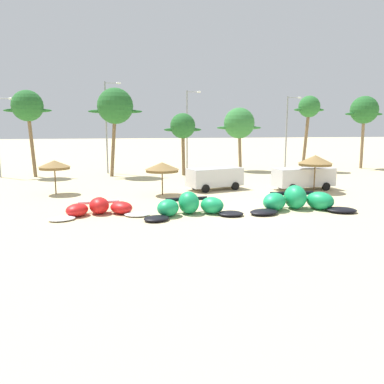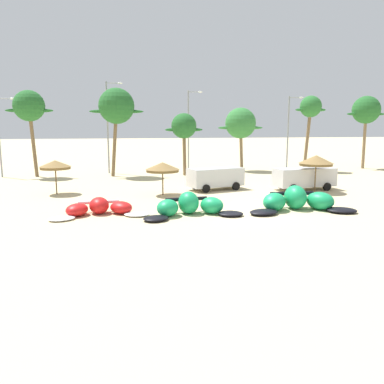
{
  "view_description": "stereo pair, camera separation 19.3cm",
  "coord_description": "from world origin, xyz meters",
  "px_view_note": "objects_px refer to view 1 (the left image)",
  "views": [
    {
      "loc": [
        -7.46,
        -24.12,
        5.52
      ],
      "look_at": [
        -3.15,
        2.0,
        1.0
      ],
      "focal_mm": 37.53,
      "sensor_mm": 36.0,
      "label": 1
    },
    {
      "loc": [
        -7.27,
        -24.15,
        5.52
      ],
      "look_at": [
        -3.15,
        2.0,
        1.0
      ],
      "focal_mm": 37.53,
      "sensor_mm": 36.0,
      "label": 2
    }
  ],
  "objects_px": {
    "palm_leftmost": "(27,107)",
    "lamppost_east_center": "(188,126)",
    "parked_car_second": "(214,177)",
    "lamppost_west_center": "(107,123)",
    "palm_center_left": "(239,124)",
    "palm_center_right": "(309,109)",
    "parked_van": "(302,177)",
    "kite_far_left": "(100,208)",
    "palm_left": "(115,107)",
    "palm_right_of_gap": "(364,111)",
    "beach_umbrella_near_palms": "(315,160)",
    "palm_left_of_gap": "(183,127)",
    "kite_left": "(190,206)",
    "kite_left_of_center": "(297,201)",
    "beach_umbrella_near_van": "(54,165)",
    "lamppost_east": "(288,128)",
    "beach_umbrella_middle": "(162,167)"
  },
  "relations": [
    {
      "from": "palm_leftmost",
      "to": "lamppost_east_center",
      "type": "distance_m",
      "value": 17.75
    },
    {
      "from": "parked_car_second",
      "to": "lamppost_west_center",
      "type": "distance_m",
      "value": 16.62
    },
    {
      "from": "palm_center_left",
      "to": "lamppost_east_center",
      "type": "xyz_separation_m",
      "value": [
        -5.75,
        1.9,
        -0.3
      ]
    },
    {
      "from": "palm_leftmost",
      "to": "palm_center_right",
      "type": "distance_m",
      "value": 30.84
    },
    {
      "from": "palm_center_left",
      "to": "parked_van",
      "type": "bearing_deg",
      "value": -84.2
    },
    {
      "from": "palm_leftmost",
      "to": "lamppost_west_center",
      "type": "height_order",
      "value": "lamppost_west_center"
    },
    {
      "from": "kite_far_left",
      "to": "palm_left",
      "type": "bearing_deg",
      "value": 87.74
    },
    {
      "from": "parked_car_second",
      "to": "palm_center_right",
      "type": "relative_size",
      "value": 0.57
    },
    {
      "from": "palm_center_right",
      "to": "palm_right_of_gap",
      "type": "xyz_separation_m",
      "value": [
        7.88,
        1.43,
        -0.15
      ]
    },
    {
      "from": "beach_umbrella_near_palms",
      "to": "palm_left_of_gap",
      "type": "xyz_separation_m",
      "value": [
        -9.11,
        12.32,
        2.6
      ]
    },
    {
      "from": "parked_car_second",
      "to": "palm_leftmost",
      "type": "xyz_separation_m",
      "value": [
        -17.04,
        11.24,
        6.12
      ]
    },
    {
      "from": "kite_left",
      "to": "lamppost_west_center",
      "type": "height_order",
      "value": "lamppost_west_center"
    },
    {
      "from": "palm_center_left",
      "to": "kite_left_of_center",
      "type": "bearing_deg",
      "value": -96.01
    },
    {
      "from": "palm_leftmost",
      "to": "palm_right_of_gap",
      "type": "distance_m",
      "value": 38.77
    },
    {
      "from": "beach_umbrella_near_van",
      "to": "lamppost_east",
      "type": "xyz_separation_m",
      "value": [
        25.29,
        14.57,
        2.61
      ]
    },
    {
      "from": "palm_center_left",
      "to": "palm_right_of_gap",
      "type": "xyz_separation_m",
      "value": [
        15.76,
        -0.06,
        1.56
      ]
    },
    {
      "from": "palm_center_left",
      "to": "palm_center_right",
      "type": "relative_size",
      "value": 0.85
    },
    {
      "from": "palm_left_of_gap",
      "to": "lamppost_east_center",
      "type": "xyz_separation_m",
      "value": [
        1.38,
        5.15,
        0.04
      ]
    },
    {
      "from": "beach_umbrella_near_van",
      "to": "parked_car_second",
      "type": "height_order",
      "value": "beach_umbrella_near_van"
    },
    {
      "from": "palm_right_of_gap",
      "to": "beach_umbrella_near_palms",
      "type": "bearing_deg",
      "value": -131.62
    },
    {
      "from": "beach_umbrella_near_palms",
      "to": "palm_center_right",
      "type": "bearing_deg",
      "value": 67.26
    },
    {
      "from": "parked_car_second",
      "to": "kite_far_left",
      "type": "bearing_deg",
      "value": -137.82
    },
    {
      "from": "lamppost_east",
      "to": "parked_car_second",
      "type": "bearing_deg",
      "value": -130.62
    },
    {
      "from": "kite_far_left",
      "to": "palm_right_of_gap",
      "type": "xyz_separation_m",
      "value": [
        30.62,
        21.27,
        6.69
      ]
    },
    {
      "from": "kite_left_of_center",
      "to": "palm_left",
      "type": "distance_m",
      "value": 23.38
    },
    {
      "from": "parked_car_second",
      "to": "palm_right_of_gap",
      "type": "relative_size",
      "value": 0.56
    },
    {
      "from": "kite_far_left",
      "to": "palm_left_of_gap",
      "type": "relative_size",
      "value": 0.93
    },
    {
      "from": "beach_umbrella_middle",
      "to": "lamppost_east",
      "type": "relative_size",
      "value": 0.3
    },
    {
      "from": "lamppost_east_center",
      "to": "kite_left",
      "type": "bearing_deg",
      "value": -98.53
    },
    {
      "from": "kite_left",
      "to": "beach_umbrella_near_palms",
      "type": "relative_size",
      "value": 2.13
    },
    {
      "from": "kite_left",
      "to": "lamppost_east_center",
      "type": "bearing_deg",
      "value": 81.47
    },
    {
      "from": "kite_left",
      "to": "lamppost_east",
      "type": "relative_size",
      "value": 0.73
    },
    {
      "from": "lamppost_west_center",
      "to": "beach_umbrella_near_van",
      "type": "bearing_deg",
      "value": -105.51
    },
    {
      "from": "beach_umbrella_near_palms",
      "to": "palm_center_right",
      "type": "xyz_separation_m",
      "value": [
        5.9,
        14.08,
        4.65
      ]
    },
    {
      "from": "kite_far_left",
      "to": "lamppost_west_center",
      "type": "xyz_separation_m",
      "value": [
        -0.23,
        21.21,
        5.18
      ]
    },
    {
      "from": "parked_van",
      "to": "lamppost_east_center",
      "type": "xyz_separation_m",
      "value": [
        -7.21,
        16.31,
        4.14
      ]
    },
    {
      "from": "lamppost_east_center",
      "to": "lamppost_east",
      "type": "bearing_deg",
      "value": -2.75
    },
    {
      "from": "beach_umbrella_near_van",
      "to": "parked_car_second",
      "type": "distance_m",
      "value": 12.88
    },
    {
      "from": "parked_car_second",
      "to": "lamppost_east",
      "type": "xyz_separation_m",
      "value": [
        12.47,
        14.53,
        3.86
      ]
    },
    {
      "from": "palm_leftmost",
      "to": "palm_center_right",
      "type": "relative_size",
      "value": 1.02
    },
    {
      "from": "lamppost_west_center",
      "to": "lamppost_east",
      "type": "xyz_separation_m",
      "value": [
        21.64,
        1.42,
        -0.63
      ]
    },
    {
      "from": "palm_leftmost",
      "to": "beach_umbrella_middle",
      "type": "bearing_deg",
      "value": -46.18
    },
    {
      "from": "palm_right_of_gap",
      "to": "lamppost_west_center",
      "type": "relative_size",
      "value": 0.88
    },
    {
      "from": "palm_left",
      "to": "palm_left_of_gap",
      "type": "xyz_separation_m",
      "value": [
        7.0,
        -0.34,
        -2.06
      ]
    },
    {
      "from": "palm_center_right",
      "to": "kite_left",
      "type": "bearing_deg",
      "value": -129.75
    },
    {
      "from": "beach_umbrella_near_van",
      "to": "beach_umbrella_near_palms",
      "type": "height_order",
      "value": "beach_umbrella_near_palms"
    },
    {
      "from": "beach_umbrella_near_palms",
      "to": "beach_umbrella_near_van",
      "type": "bearing_deg",
      "value": 173.64
    },
    {
      "from": "kite_far_left",
      "to": "palm_left_of_gap",
      "type": "distance_m",
      "value": 20.24
    },
    {
      "from": "palm_leftmost",
      "to": "lamppost_east",
      "type": "height_order",
      "value": "palm_leftmost"
    },
    {
      "from": "palm_leftmost",
      "to": "kite_left",
      "type": "bearing_deg",
      "value": -56.11
    }
  ]
}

